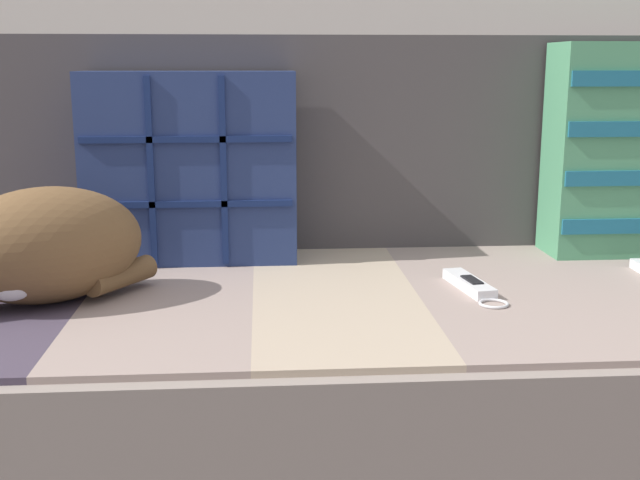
{
  "coord_description": "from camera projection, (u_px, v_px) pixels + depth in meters",
  "views": [
    {
      "loc": [
        -0.12,
        -1.24,
        0.76
      ],
      "look_at": [
        -0.03,
        0.04,
        0.48
      ],
      "focal_mm": 45.0,
      "sensor_mm": 36.0,
      "label": 1
    }
  ],
  "objects": [
    {
      "name": "throw_pillow_quilted",
      "position": [
        190.0,
        168.0,
        1.56
      ],
      "size": [
        0.41,
        0.14,
        0.37
      ],
      "color": "navy",
      "rests_on": "couch"
    },
    {
      "name": "game_remote_near",
      "position": [
        471.0,
        285.0,
        1.39
      ],
      "size": [
        0.07,
        0.21,
        0.02
      ],
      "color": "white",
      "rests_on": "couch"
    },
    {
      "name": "couch",
      "position": [
        332.0,
        387.0,
        1.45
      ],
      "size": [
        2.08,
        0.86,
        0.38
      ],
      "color": "gray",
      "rests_on": "ground_plane"
    },
    {
      "name": "sofa_backrest",
      "position": [
        318.0,
        142.0,
        1.72
      ],
      "size": [
        2.04,
        0.14,
        0.44
      ],
      "color": "#474242",
      "rests_on": "couch"
    },
    {
      "name": "sleeping_cat",
      "position": [
        39.0,
        250.0,
        1.29
      ],
      "size": [
        0.37,
        0.32,
        0.19
      ],
      "color": "brown",
      "rests_on": "couch"
    }
  ]
}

